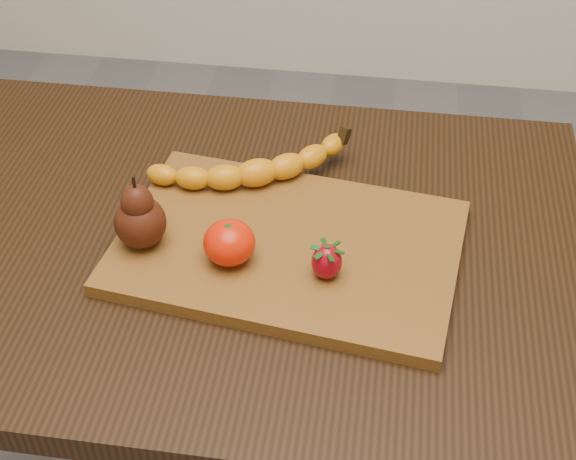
# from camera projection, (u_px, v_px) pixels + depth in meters

# --- Properties ---
(table) EXTENTS (1.00, 0.70, 0.76)m
(table) POSITION_uv_depth(u_px,v_px,m) (234.00, 284.00, 1.17)
(table) COLOR black
(table) RESTS_ON ground
(cutting_board) EXTENTS (0.49, 0.36, 0.02)m
(cutting_board) POSITION_uv_depth(u_px,v_px,m) (288.00, 247.00, 1.07)
(cutting_board) COLOR brown
(cutting_board) RESTS_ON table
(banana) EXTENTS (0.27, 0.17, 0.04)m
(banana) POSITION_uv_depth(u_px,v_px,m) (257.00, 173.00, 1.15)
(banana) COLOR orange
(banana) RESTS_ON cutting_board
(pear) EXTENTS (0.08, 0.08, 0.11)m
(pear) POSITION_uv_depth(u_px,v_px,m) (139.00, 211.00, 1.03)
(pear) COLOR #3F170A
(pear) RESTS_ON cutting_board
(mandarin) EXTENTS (0.07, 0.07, 0.06)m
(mandarin) POSITION_uv_depth(u_px,v_px,m) (229.00, 243.00, 1.02)
(mandarin) COLOR red
(mandarin) RESTS_ON cutting_board
(strawberry) EXTENTS (0.04, 0.04, 0.05)m
(strawberry) POSITION_uv_depth(u_px,v_px,m) (327.00, 261.00, 1.00)
(strawberry) COLOR #970413
(strawberry) RESTS_ON cutting_board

